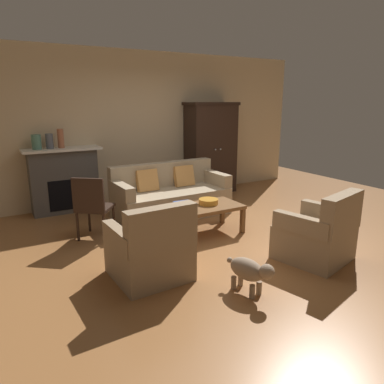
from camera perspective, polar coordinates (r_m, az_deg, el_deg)
ground_plane at (r=5.17m, az=3.18°, el=-7.13°), size 9.60×9.60×0.00m
back_wall at (r=7.10m, az=-8.14°, el=10.26°), size 7.20×0.10×2.80m
fireplace at (r=6.55m, az=-19.71°, el=1.85°), size 1.26×0.48×1.12m
armoire at (r=7.50m, az=2.99°, el=7.02°), size 1.06×0.57×1.86m
couch at (r=6.06m, az=-3.49°, el=-0.73°), size 1.94×0.89×0.86m
coffee_table at (r=5.17m, az=1.89°, el=-2.82°), size 1.10×0.60×0.42m
fruit_bowl at (r=5.24m, az=2.65°, el=-1.53°), size 0.29×0.29×0.08m
book_stack at (r=5.03m, az=-1.42°, el=-2.09°), size 0.27×0.20×0.10m
mantel_vase_jade at (r=6.37m, az=-23.56°, el=7.32°), size 0.15×0.15×0.24m
mantel_vase_slate at (r=6.40m, az=-21.78°, el=7.54°), size 0.12×0.12×0.25m
mantel_vase_terracotta at (r=6.42m, az=-20.21°, el=8.02°), size 0.10×0.10×0.32m
armchair_near_left at (r=3.94m, az=-6.56°, el=-9.35°), size 0.81×0.80×0.88m
armchair_near_right at (r=4.61m, az=19.45°, el=-6.53°), size 0.93×0.93×0.88m
side_chair_wooden at (r=5.11m, az=-15.61°, el=-1.86°), size 0.62×0.62×0.90m
dog at (r=3.70m, az=9.14°, el=-12.28°), size 0.28×0.56×0.39m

